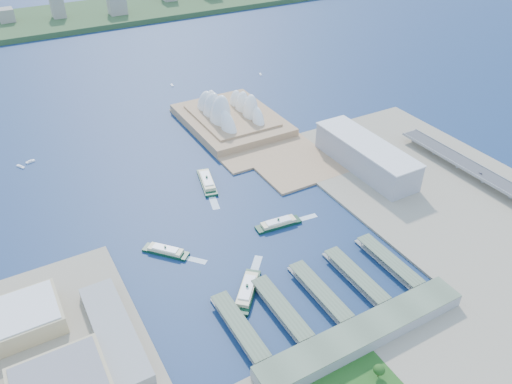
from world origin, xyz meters
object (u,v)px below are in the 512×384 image
ferry_c (247,289)px  ferry_d (278,222)px  ferry_a (166,250)px  ferry_b (207,180)px  car_c (480,173)px  opera_house (231,105)px  toaster_building (365,156)px

ferry_c → ferry_d: ferry_c is taller
ferry_a → ferry_b: 133.47m
ferry_d → car_c: (259.88, -50.51, 10.58)m
opera_house → ferry_a: size_ratio=3.69×
car_c → opera_house: bearing=-57.2°
ferry_c → ferry_d: bearing=-95.8°
ferry_a → ferry_b: bearing=4.8°
ferry_b → car_c: 336.57m
ferry_a → ferry_d: 125.81m
car_c → ferry_b: bearing=-29.5°
car_c → ferry_a: bearing=-10.2°
ferry_a → ferry_b: ferry_b is taller
ferry_c → ferry_a: bearing=-21.6°
opera_house → ferry_d: opera_house is taller
toaster_building → ferry_d: size_ratio=2.98×
opera_house → ferry_a: bearing=-130.3°
toaster_building → ferry_c: size_ratio=2.70×
opera_house → toaster_building: opera_house is taller
opera_house → ferry_b: opera_house is taller
ferry_d → car_c: bearing=-95.5°
ferry_c → car_c: 339.53m
opera_house → car_c: opera_house is taller
toaster_building → ferry_a: (-283.35, -27.89, -15.89)m
opera_house → ferry_b: size_ratio=2.97×
toaster_building → ferry_a: bearing=-174.4°
opera_house → ferry_c: 352.21m
ferry_b → ferry_d: (32.82, -115.36, -0.81)m
ferry_a → ferry_b: size_ratio=0.81×
opera_house → ferry_c: bearing=-114.9°
ferry_a → opera_house: bearing=7.9°
ferry_b → ferry_d: 119.94m
ferry_b → car_c: (292.70, -165.87, 9.77)m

